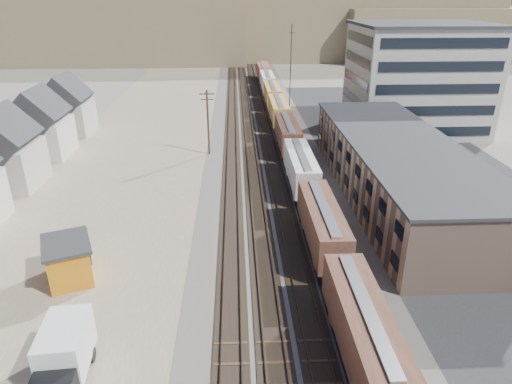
{
  "coord_description": "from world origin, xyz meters",
  "views": [
    {
      "loc": [
        -4.42,
        -25.58,
        23.24
      ],
      "look_at": [
        -2.25,
        20.33,
        3.0
      ],
      "focal_mm": 32.0,
      "sensor_mm": 36.0,
      "label": 1
    }
  ],
  "objects_px": {
    "utility_pole_north": "(208,121)",
    "box_truck": "(63,360)",
    "maintenance_shed": "(69,260)",
    "freight_train": "(283,121)",
    "parked_car_blue": "(387,131)"
  },
  "relations": [
    {
      "from": "box_truck",
      "to": "parked_car_blue",
      "type": "distance_m",
      "value": 65.86
    },
    {
      "from": "parked_car_blue",
      "to": "box_truck",
      "type": "bearing_deg",
      "value": -158.11
    },
    {
      "from": "utility_pole_north",
      "to": "maintenance_shed",
      "type": "height_order",
      "value": "utility_pole_north"
    },
    {
      "from": "maintenance_shed",
      "to": "box_truck",
      "type": "bearing_deg",
      "value": -73.59
    },
    {
      "from": "freight_train",
      "to": "parked_car_blue",
      "type": "bearing_deg",
      "value": -0.21
    },
    {
      "from": "box_truck",
      "to": "maintenance_shed",
      "type": "distance_m",
      "value": 12.4
    },
    {
      "from": "parked_car_blue",
      "to": "maintenance_shed",
      "type": "bearing_deg",
      "value": -167.58
    },
    {
      "from": "freight_train",
      "to": "utility_pole_north",
      "type": "bearing_deg",
      "value": -143.69
    },
    {
      "from": "utility_pole_north",
      "to": "box_truck",
      "type": "relative_size",
      "value": 1.38
    },
    {
      "from": "freight_train",
      "to": "box_truck",
      "type": "xyz_separation_m",
      "value": [
        -19.37,
        -54.0,
        -0.88
      ]
    },
    {
      "from": "freight_train",
      "to": "box_truck",
      "type": "relative_size",
      "value": 16.52
    },
    {
      "from": "freight_train",
      "to": "utility_pole_north",
      "type": "distance_m",
      "value": 15.47
    },
    {
      "from": "box_truck",
      "to": "freight_train",
      "type": "bearing_deg",
      "value": 70.27
    },
    {
      "from": "box_truck",
      "to": "maintenance_shed",
      "type": "height_order",
      "value": "box_truck"
    },
    {
      "from": "freight_train",
      "to": "utility_pole_north",
      "type": "relative_size",
      "value": 11.97
    }
  ]
}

